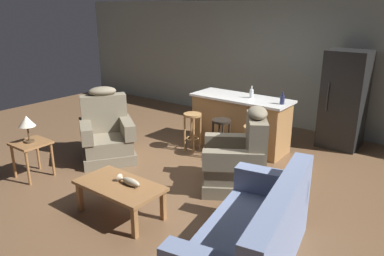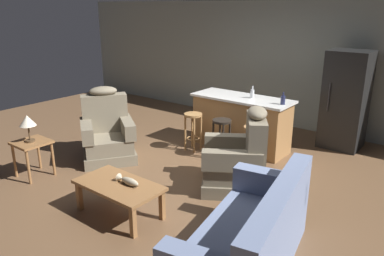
{
  "view_description": "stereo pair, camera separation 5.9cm",
  "coord_description": "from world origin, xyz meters",
  "px_view_note": "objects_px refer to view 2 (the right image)",
  "views": [
    {
      "loc": [
        3.23,
        -4.32,
        2.49
      ],
      "look_at": [
        0.01,
        -0.1,
        0.75
      ],
      "focal_mm": 35.0,
      "sensor_mm": 36.0,
      "label": 1
    },
    {
      "loc": [
        3.28,
        -4.28,
        2.49
      ],
      "look_at": [
        0.01,
        -0.1,
        0.75
      ],
      "focal_mm": 35.0,
      "sensor_mm": 36.0,
      "label": 2
    }
  ],
  "objects_px": {
    "recliner_near_island": "(239,160)",
    "bar_stool_middle": "(222,132)",
    "kitchen_island": "(241,122)",
    "bottle_short_amber": "(252,93)",
    "couch": "(250,240)",
    "bar_stool_left": "(193,125)",
    "fish_figurine": "(128,181)",
    "table_lamp": "(28,122)",
    "end_table": "(32,148)",
    "coffee_table": "(119,188)",
    "bottle_tall_green": "(283,100)",
    "refrigerator": "(346,100)",
    "recliner_near_lamp": "(107,134)",
    "bar_stool_right": "(253,139)"
  },
  "relations": [
    {
      "from": "recliner_near_island",
      "to": "bar_stool_middle",
      "type": "height_order",
      "value": "recliner_near_island"
    },
    {
      "from": "kitchen_island",
      "to": "bottle_short_amber",
      "type": "bearing_deg",
      "value": 13.93
    },
    {
      "from": "couch",
      "to": "bar_stool_left",
      "type": "distance_m",
      "value": 3.29
    },
    {
      "from": "fish_figurine",
      "to": "bar_stool_left",
      "type": "xyz_separation_m",
      "value": [
        -0.74,
        2.24,
        0.01
      ]
    },
    {
      "from": "fish_figurine",
      "to": "table_lamp",
      "type": "height_order",
      "value": "table_lamp"
    },
    {
      "from": "end_table",
      "to": "bar_stool_middle",
      "type": "height_order",
      "value": "bar_stool_middle"
    },
    {
      "from": "couch",
      "to": "bar_stool_left",
      "type": "relative_size",
      "value": 2.97
    },
    {
      "from": "table_lamp",
      "to": "bar_stool_left",
      "type": "xyz_separation_m",
      "value": [
        1.24,
        2.36,
        -0.4
      ]
    },
    {
      "from": "coffee_table",
      "to": "couch",
      "type": "bearing_deg",
      "value": 2.5
    },
    {
      "from": "table_lamp",
      "to": "kitchen_island",
      "type": "xyz_separation_m",
      "value": [
        1.85,
        2.99,
        -0.39
      ]
    },
    {
      "from": "coffee_table",
      "to": "end_table",
      "type": "relative_size",
      "value": 1.96
    },
    {
      "from": "end_table",
      "to": "kitchen_island",
      "type": "distance_m",
      "value": 3.51
    },
    {
      "from": "fish_figurine",
      "to": "bar_stool_middle",
      "type": "height_order",
      "value": "bar_stool_middle"
    },
    {
      "from": "bottle_tall_green",
      "to": "coffee_table",
      "type": "bearing_deg",
      "value": -104.75
    },
    {
      "from": "coffee_table",
      "to": "bar_stool_middle",
      "type": "xyz_separation_m",
      "value": [
        -0.03,
        2.3,
        0.11
      ]
    },
    {
      "from": "coffee_table",
      "to": "recliner_near_island",
      "type": "xyz_separation_m",
      "value": [
        0.78,
        1.53,
        0.06
      ]
    },
    {
      "from": "couch",
      "to": "refrigerator",
      "type": "relative_size",
      "value": 1.15
    },
    {
      "from": "end_table",
      "to": "bar_stool_middle",
      "type": "xyz_separation_m",
      "value": [
        1.84,
        2.35,
        0.01
      ]
    },
    {
      "from": "recliner_near_island",
      "to": "kitchen_island",
      "type": "bearing_deg",
      "value": -92.66
    },
    {
      "from": "coffee_table",
      "to": "refrigerator",
      "type": "distance_m",
      "value": 4.39
    },
    {
      "from": "refrigerator",
      "to": "bottle_short_amber",
      "type": "distance_m",
      "value": 1.71
    },
    {
      "from": "couch",
      "to": "end_table",
      "type": "relative_size",
      "value": 3.61
    },
    {
      "from": "table_lamp",
      "to": "bottle_tall_green",
      "type": "relative_size",
      "value": 2.0
    },
    {
      "from": "kitchen_island",
      "to": "refrigerator",
      "type": "bearing_deg",
      "value": 39.97
    },
    {
      "from": "recliner_near_lamp",
      "to": "end_table",
      "type": "relative_size",
      "value": 2.14
    },
    {
      "from": "coffee_table",
      "to": "refrigerator",
      "type": "height_order",
      "value": "refrigerator"
    },
    {
      "from": "coffee_table",
      "to": "recliner_near_lamp",
      "type": "xyz_separation_m",
      "value": [
        -1.55,
        1.12,
        0.06
      ]
    },
    {
      "from": "recliner_near_island",
      "to": "bottle_tall_green",
      "type": "xyz_separation_m",
      "value": [
        -0.02,
        1.36,
        0.61
      ]
    },
    {
      "from": "end_table",
      "to": "bar_stool_right",
      "type": "xyz_separation_m",
      "value": [
        2.45,
        2.35,
        0.01
      ]
    },
    {
      "from": "fish_figurine",
      "to": "bar_stool_right",
      "type": "height_order",
      "value": "bar_stool_right"
    },
    {
      "from": "bar_stool_middle",
      "to": "bottle_tall_green",
      "type": "relative_size",
      "value": 3.32
    },
    {
      "from": "end_table",
      "to": "bar_stool_right",
      "type": "height_order",
      "value": "bar_stool_right"
    },
    {
      "from": "fish_figurine",
      "to": "table_lamp",
      "type": "relative_size",
      "value": 0.83
    },
    {
      "from": "end_table",
      "to": "bar_stool_right",
      "type": "relative_size",
      "value": 0.82
    },
    {
      "from": "couch",
      "to": "bar_stool_middle",
      "type": "bearing_deg",
      "value": -61.31
    },
    {
      "from": "coffee_table",
      "to": "bar_stool_middle",
      "type": "height_order",
      "value": "bar_stool_middle"
    },
    {
      "from": "bar_stool_middle",
      "to": "bottle_short_amber",
      "type": "height_order",
      "value": "bottle_short_amber"
    },
    {
      "from": "couch",
      "to": "bottle_tall_green",
      "type": "distance_m",
      "value": 3.08
    },
    {
      "from": "bottle_tall_green",
      "to": "bar_stool_left",
      "type": "bearing_deg",
      "value": -157.05
    },
    {
      "from": "bar_stool_middle",
      "to": "end_table",
      "type": "bearing_deg",
      "value": -128.11
    },
    {
      "from": "recliner_near_lamp",
      "to": "fish_figurine",
      "type": "bearing_deg",
      "value": 2.0
    },
    {
      "from": "recliner_near_island",
      "to": "bar_stool_right",
      "type": "xyz_separation_m",
      "value": [
        -0.2,
        0.77,
        0.05
      ]
    },
    {
      "from": "bar_stool_left",
      "to": "bottle_short_amber",
      "type": "height_order",
      "value": "bottle_short_amber"
    },
    {
      "from": "bar_stool_middle",
      "to": "recliner_near_lamp",
      "type": "bearing_deg",
      "value": -142.21
    },
    {
      "from": "recliner_near_lamp",
      "to": "bottle_tall_green",
      "type": "height_order",
      "value": "recliner_near_lamp"
    },
    {
      "from": "recliner_near_lamp",
      "to": "bar_stool_middle",
      "type": "relative_size",
      "value": 1.76
    },
    {
      "from": "refrigerator",
      "to": "recliner_near_lamp",
      "type": "bearing_deg",
      "value": -134.48
    },
    {
      "from": "kitchen_island",
      "to": "table_lamp",
      "type": "bearing_deg",
      "value": -121.66
    },
    {
      "from": "coffee_table",
      "to": "bottle_short_amber",
      "type": "relative_size",
      "value": 5.13
    },
    {
      "from": "recliner_near_lamp",
      "to": "bottle_short_amber",
      "type": "bearing_deg",
      "value": 81.99
    }
  ]
}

